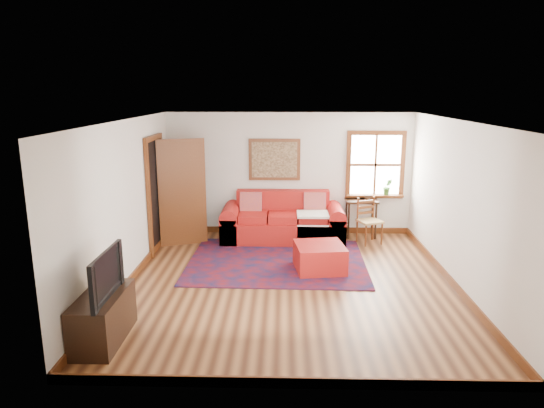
{
  "coord_description": "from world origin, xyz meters",
  "views": [
    {
      "loc": [
        -0.1,
        -7.07,
        2.93
      ],
      "look_at": [
        -0.3,
        0.6,
        1.12
      ],
      "focal_mm": 32.0,
      "sensor_mm": 36.0,
      "label": 1
    }
  ],
  "objects_px": {
    "red_leather_sofa": "(283,224)",
    "ladder_back_chair": "(368,219)",
    "red_ottoman": "(320,258)",
    "side_table": "(361,206)",
    "media_cabinet": "(103,318)"
  },
  "relations": [
    {
      "from": "red_leather_sofa",
      "to": "side_table",
      "type": "height_order",
      "value": "red_leather_sofa"
    },
    {
      "from": "red_leather_sofa",
      "to": "ladder_back_chair",
      "type": "height_order",
      "value": "red_leather_sofa"
    },
    {
      "from": "red_leather_sofa",
      "to": "media_cabinet",
      "type": "xyz_separation_m",
      "value": [
        -2.13,
        -4.11,
        -0.02
      ]
    },
    {
      "from": "red_leather_sofa",
      "to": "ladder_back_chair",
      "type": "xyz_separation_m",
      "value": [
        1.67,
        -0.18,
        0.16
      ]
    },
    {
      "from": "red_ottoman",
      "to": "media_cabinet",
      "type": "height_order",
      "value": "media_cabinet"
    },
    {
      "from": "red_leather_sofa",
      "to": "ladder_back_chair",
      "type": "distance_m",
      "value": 1.69
    },
    {
      "from": "red_leather_sofa",
      "to": "media_cabinet",
      "type": "bearing_deg",
      "value": -117.35
    },
    {
      "from": "red_ottoman",
      "to": "side_table",
      "type": "distance_m",
      "value": 2.24
    },
    {
      "from": "ladder_back_chair",
      "to": "media_cabinet",
      "type": "distance_m",
      "value": 5.47
    },
    {
      "from": "ladder_back_chair",
      "to": "side_table",
      "type": "bearing_deg",
      "value": 100.82
    },
    {
      "from": "red_ottoman",
      "to": "ladder_back_chair",
      "type": "height_order",
      "value": "ladder_back_chair"
    },
    {
      "from": "red_leather_sofa",
      "to": "red_ottoman",
      "type": "height_order",
      "value": "red_leather_sofa"
    },
    {
      "from": "media_cabinet",
      "to": "red_ottoman",
      "type": "bearing_deg",
      "value": 41.05
    },
    {
      "from": "red_ottoman",
      "to": "side_table",
      "type": "relative_size",
      "value": 1.01
    },
    {
      "from": "media_cabinet",
      "to": "side_table",
      "type": "bearing_deg",
      "value": 49.58
    }
  ]
}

